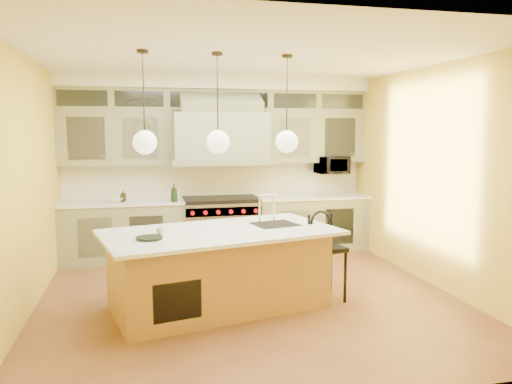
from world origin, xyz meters
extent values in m
plane|color=brown|center=(0.00, 0.00, 0.00)|extent=(5.00, 5.00, 0.00)
plane|color=white|center=(0.00, 0.00, 2.90)|extent=(5.00, 5.00, 0.00)
plane|color=yellow|center=(0.00, 2.50, 1.45)|extent=(5.00, 0.00, 5.00)
plane|color=yellow|center=(0.00, -2.50, 1.45)|extent=(5.00, 0.00, 5.00)
plane|color=yellow|center=(-2.50, 0.00, 1.45)|extent=(0.00, 5.00, 5.00)
plane|color=yellow|center=(2.50, 0.00, 1.45)|extent=(0.00, 5.00, 5.00)
cube|color=gray|center=(-1.55, 2.17, 0.45)|extent=(1.90, 0.65, 0.90)
cube|color=gray|center=(1.55, 2.17, 0.45)|extent=(1.90, 0.65, 0.90)
cube|color=white|center=(-1.55, 2.17, 0.92)|extent=(1.90, 0.68, 0.04)
cube|color=white|center=(1.55, 2.17, 0.92)|extent=(1.90, 0.68, 0.04)
cube|color=white|center=(0.00, 2.48, 1.22)|extent=(5.00, 0.04, 0.56)
cube|color=gray|center=(-1.62, 2.33, 1.93)|extent=(1.75, 0.35, 0.85)
cube|color=gray|center=(1.62, 2.33, 1.93)|extent=(1.75, 0.35, 0.85)
cube|color=gray|center=(0.00, 2.15, 1.95)|extent=(1.50, 0.70, 0.75)
cube|color=#797A59|center=(0.00, 2.15, 1.55)|extent=(1.60, 0.76, 0.10)
cube|color=#333833|center=(0.00, 2.33, 2.53)|extent=(5.00, 0.35, 0.35)
cube|color=white|center=(0.00, 2.31, 2.80)|extent=(5.00, 0.47, 0.20)
cube|color=silver|center=(0.00, 2.15, 0.45)|extent=(1.20, 0.70, 0.90)
cube|color=black|center=(0.00, 2.15, 0.93)|extent=(1.20, 0.70, 0.06)
cube|color=silver|center=(0.00, 1.83, 0.78)|extent=(1.20, 0.06, 0.14)
cube|color=#AB753C|center=(-0.40, -0.25, 0.44)|extent=(2.55, 1.63, 0.88)
cube|color=white|center=(-0.39, -0.30, 0.90)|extent=(2.85, 1.93, 0.04)
cube|color=black|center=(0.31, -0.08, 0.90)|extent=(0.59, 0.55, 0.05)
cylinder|color=black|center=(0.77, -0.49, 0.31)|extent=(0.04, 0.04, 0.62)
cylinder|color=black|center=(1.09, -0.43, 0.31)|extent=(0.04, 0.04, 0.62)
cylinder|color=black|center=(0.71, -0.17, 0.31)|extent=(0.04, 0.04, 0.62)
cylinder|color=black|center=(1.03, -0.11, 0.31)|extent=(0.04, 0.04, 0.62)
cube|color=black|center=(0.90, -0.30, 0.64)|extent=(0.44, 0.44, 0.05)
torus|color=black|center=(0.87, -0.14, 0.94)|extent=(0.28, 0.08, 0.28)
imported|color=black|center=(1.95, 2.25, 1.45)|extent=(0.54, 0.37, 0.30)
imported|color=black|center=(-0.76, 1.94, 1.08)|extent=(0.12, 0.12, 0.28)
imported|color=black|center=(-1.54, 2.15, 1.03)|extent=(0.09, 0.09, 0.18)
imported|color=white|center=(-1.67, 2.15, 0.98)|extent=(0.31, 0.31, 0.07)
imported|color=white|center=(-1.06, -0.46, 0.97)|extent=(0.12, 0.12, 0.10)
cylinder|color=#2D2319|center=(-1.20, -0.25, 2.88)|extent=(0.12, 0.12, 0.03)
cylinder|color=#2D2319|center=(-1.20, -0.25, 2.44)|extent=(0.02, 0.02, 0.93)
sphere|color=white|center=(-1.20, -0.25, 1.92)|extent=(0.26, 0.26, 0.26)
cylinder|color=#2D2319|center=(-0.40, -0.25, 2.88)|extent=(0.12, 0.12, 0.03)
cylinder|color=#2D2319|center=(-0.40, -0.25, 2.44)|extent=(0.02, 0.02, 0.93)
sphere|color=white|center=(-0.40, -0.25, 1.92)|extent=(0.26, 0.26, 0.26)
cylinder|color=#2D2319|center=(0.40, -0.25, 2.88)|extent=(0.12, 0.12, 0.03)
cylinder|color=#2D2319|center=(0.40, -0.25, 2.44)|extent=(0.02, 0.02, 0.93)
sphere|color=white|center=(0.40, -0.25, 1.92)|extent=(0.26, 0.26, 0.26)
camera|label=1|loc=(-1.24, -5.81, 2.06)|focal=35.00mm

